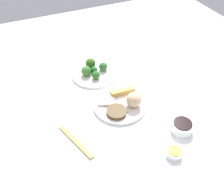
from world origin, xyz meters
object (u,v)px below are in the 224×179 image
Objects in this scene: main_plate at (120,104)px; sauce_ramekin_hot_mustard at (174,153)px; chopsticks_pair at (76,141)px; broccoli_plate at (94,74)px; soy_sauce_bowl at (182,127)px.

sauce_ramekin_hot_mustard is (0.33, 0.08, 0.01)m from main_plate.
sauce_ramekin_hot_mustard reaches higher than chopsticks_pair.
main_plate is 1.05× the size of broccoli_plate.
chopsticks_pair is at bearing -122.38° from sauce_ramekin_hot_mustard.
soy_sauce_bowl is at bearing 132.50° from sauce_ramekin_hot_mustard.
sauce_ramekin_hot_mustard reaches higher than broccoli_plate.
main_plate is at bearing -166.31° from sauce_ramekin_hot_mustard.
soy_sauce_bowl is 0.45m from chopsticks_pair.
broccoli_plate is 3.80× the size of sauce_ramekin_hot_mustard.
main_plate is at bearing 6.55° from broccoli_plate.
sauce_ramekin_hot_mustard is (0.59, 0.11, 0.01)m from broccoli_plate.
sauce_ramekin_hot_mustard is at bearing 10.55° from broccoli_plate.
soy_sauce_bowl is (0.24, 0.18, 0.01)m from main_plate.
sauce_ramekin_hot_mustard is at bearing -47.50° from soy_sauce_bowl.
main_plate is at bearing 115.21° from chopsticks_pair.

